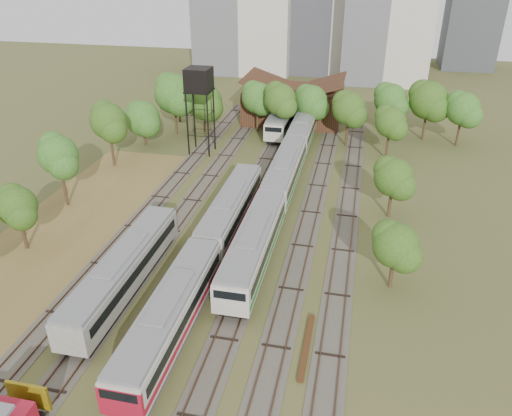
# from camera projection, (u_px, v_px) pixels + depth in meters

# --- Properties ---
(ground) EXTENTS (240.00, 240.00, 0.00)m
(ground) POSITION_uv_depth(u_px,v_px,m) (185.00, 365.00, 35.48)
(ground) COLOR #475123
(ground) RESTS_ON ground
(dry_grass_patch) EXTENTS (14.00, 60.00, 0.04)m
(dry_grass_patch) POSITION_uv_depth(u_px,v_px,m) (29.00, 271.00, 45.81)
(dry_grass_patch) COLOR brown
(dry_grass_patch) RESTS_ON ground
(tracks) EXTENTS (24.60, 80.00, 0.19)m
(tracks) POSITION_uv_depth(u_px,v_px,m) (253.00, 206.00, 57.23)
(tracks) COLOR #4C473D
(tracks) RESTS_ON ground
(railcar_red_set) EXTENTS (2.96, 34.58, 3.66)m
(railcar_red_set) POSITION_uv_depth(u_px,v_px,m) (206.00, 253.00, 44.95)
(railcar_red_set) COLOR black
(railcar_red_set) RESTS_ON ground
(railcar_green_set) EXTENTS (3.09, 52.08, 3.82)m
(railcar_green_set) POSITION_uv_depth(u_px,v_px,m) (285.00, 172.00, 60.94)
(railcar_green_set) COLOR black
(railcar_green_set) RESTS_ON ground
(railcar_rear) EXTENTS (3.00, 16.08, 3.71)m
(railcar_rear) POSITION_uv_depth(u_px,v_px,m) (282.00, 118.00, 80.39)
(railcar_rear) COLOR black
(railcar_rear) RESTS_ON ground
(old_grey_coach) EXTENTS (2.92, 18.00, 3.60)m
(old_grey_coach) POSITION_uv_depth(u_px,v_px,m) (124.00, 270.00, 42.51)
(old_grey_coach) COLOR black
(old_grey_coach) RESTS_ON ground
(water_tower) EXTENTS (3.49, 3.49, 12.07)m
(water_tower) POSITION_uv_depth(u_px,v_px,m) (199.00, 82.00, 67.91)
(water_tower) COLOR black
(water_tower) RESTS_ON ground
(rail_pile_far) EXTENTS (0.44, 7.06, 0.23)m
(rail_pile_far) POSITION_uv_depth(u_px,v_px,m) (306.00, 346.00, 37.06)
(rail_pile_far) COLOR #502E16
(rail_pile_far) RESTS_ON ground
(maintenance_shed) EXTENTS (16.45, 11.55, 7.58)m
(maintenance_shed) POSITION_uv_depth(u_px,v_px,m) (294.00, 104.00, 84.51)
(maintenance_shed) COLOR #391914
(maintenance_shed) RESTS_ON ground
(tree_band_left) EXTENTS (7.64, 66.66, 8.71)m
(tree_band_left) POSITION_uv_depth(u_px,v_px,m) (60.00, 167.00, 53.46)
(tree_band_left) COLOR #382616
(tree_band_left) RESTS_ON ground
(tree_band_far) EXTENTS (48.33, 11.64, 9.54)m
(tree_band_far) POSITION_uv_depth(u_px,v_px,m) (302.00, 101.00, 75.83)
(tree_band_far) COLOR #382616
(tree_band_far) RESTS_ON ground
(tree_band_right) EXTENTS (4.26, 34.81, 7.43)m
(tree_band_right) POSITION_uv_depth(u_px,v_px,m) (393.00, 168.00, 55.03)
(tree_band_right) COLOR #382616
(tree_band_right) RESTS_ON ground
(tower_far_right) EXTENTS (12.00, 12.00, 28.00)m
(tower_far_right) POSITION_uv_depth(u_px,v_px,m) (475.00, 7.00, 117.76)
(tower_far_right) COLOR #404448
(tower_far_right) RESTS_ON ground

